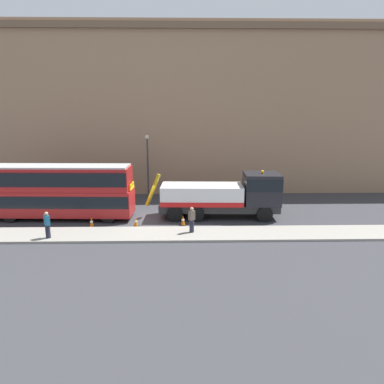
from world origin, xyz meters
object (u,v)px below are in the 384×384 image
(pedestrian_bystander, at_px, (192,220))
(street_lamp, at_px, (148,161))
(traffic_cone_midway, at_px, (136,222))
(double_decker_bus, at_px, (59,190))
(pedestrian_onlooker, at_px, (47,225))
(traffic_cone_near_truck, at_px, (183,221))
(recovery_tow_truck, at_px, (225,195))
(traffic_cone_near_bus, at_px, (92,222))

(pedestrian_bystander, bearing_deg, street_lamp, -20.87)
(street_lamp, bearing_deg, traffic_cone_midway, -90.57)
(double_decker_bus, distance_m, pedestrian_bystander, 10.67)
(pedestrian_onlooker, relative_size, traffic_cone_near_truck, 2.38)
(recovery_tow_truck, xyz_separation_m, traffic_cone_near_bus, (-9.62, -2.16, -1.42))
(double_decker_bus, xyz_separation_m, traffic_cone_near_truck, (9.30, -1.92, -1.89))
(recovery_tow_truck, relative_size, pedestrian_onlooker, 5.96)
(traffic_cone_near_bus, distance_m, traffic_cone_near_truck, 6.42)
(recovery_tow_truck, distance_m, pedestrian_onlooker, 12.66)
(traffic_cone_midway, height_order, traffic_cone_near_truck, same)
(pedestrian_bystander, height_order, traffic_cone_midway, pedestrian_bystander)
(traffic_cone_midway, bearing_deg, pedestrian_onlooker, -153.66)
(pedestrian_onlooker, height_order, street_lamp, street_lamp)
(traffic_cone_near_truck, xyz_separation_m, street_lamp, (-3.23, 8.32, 3.13))
(double_decker_bus, relative_size, street_lamp, 1.91)
(recovery_tow_truck, xyz_separation_m, pedestrian_bystander, (-2.63, -3.81, -0.77))
(pedestrian_onlooker, bearing_deg, pedestrian_bystander, -33.89)
(double_decker_bus, xyz_separation_m, street_lamp, (6.06, 6.40, 1.24))
(traffic_cone_midway, distance_m, traffic_cone_near_truck, 3.33)
(double_decker_bus, distance_m, traffic_cone_midway, 6.63)
(pedestrian_onlooker, bearing_deg, double_decker_bus, 59.88)
(double_decker_bus, relative_size, traffic_cone_near_truck, 15.44)
(traffic_cone_near_truck, relative_size, street_lamp, 0.12)
(street_lamp, bearing_deg, pedestrian_onlooker, -115.37)
(double_decker_bus, relative_size, pedestrian_onlooker, 6.50)
(double_decker_bus, xyz_separation_m, pedestrian_onlooker, (0.78, -4.73, -1.25))
(street_lamp, bearing_deg, traffic_cone_near_bus, -110.33)
(traffic_cone_near_bus, bearing_deg, traffic_cone_midway, 0.46)
(double_decker_bus, height_order, pedestrian_bystander, double_decker_bus)
(traffic_cone_near_bus, relative_size, street_lamp, 0.12)
(traffic_cone_near_truck, bearing_deg, traffic_cone_midway, -175.90)
(recovery_tow_truck, xyz_separation_m, street_lamp, (-6.45, 6.42, 1.71))
(double_decker_bus, relative_size, traffic_cone_midway, 15.44)
(recovery_tow_truck, xyz_separation_m, double_decker_bus, (-12.51, 0.02, 0.47))
(recovery_tow_truck, relative_size, traffic_cone_midway, 14.15)
(pedestrian_onlooker, height_order, traffic_cone_midway, pedestrian_onlooker)
(pedestrian_bystander, distance_m, street_lamp, 11.19)
(double_decker_bus, height_order, traffic_cone_midway, double_decker_bus)
(recovery_tow_truck, distance_m, double_decker_bus, 12.52)
(recovery_tow_truck, xyz_separation_m, pedestrian_onlooker, (-11.72, -4.71, -0.77))
(traffic_cone_near_truck, bearing_deg, street_lamp, 111.26)
(traffic_cone_near_truck, bearing_deg, recovery_tow_truck, 30.62)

